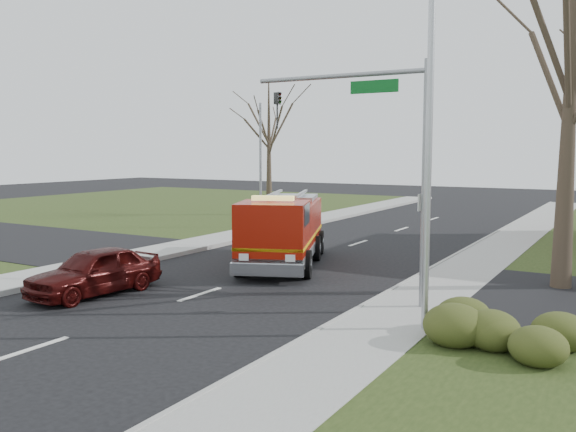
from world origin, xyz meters
The scene contains 11 objects.
ground centered at (0.00, 0.00, 0.00)m, with size 120.00×120.00×0.00m, color black.
sidewalk_right centered at (6.20, 0.00, 0.07)m, with size 2.40×80.00×0.15m, color gray.
sidewalk_left centered at (-6.20, 0.00, 0.07)m, with size 2.40×80.00×0.15m, color gray.
hedge_corner centered at (9.00, -1.00, 0.58)m, with size 2.80×2.00×0.90m, color #2C3A15.
bare_tree_near centered at (9.50, 6.00, 7.41)m, with size 6.00×6.00×12.00m.
bare_tree_left centered at (-10.00, 20.00, 5.56)m, with size 4.50×4.50×9.00m.
traffic_signal_mast centered at (5.21, 1.50, 4.71)m, with size 5.29×0.18×6.80m.
streetlight_pole centered at (7.14, -0.50, 4.55)m, with size 1.48×0.16×8.40m.
utility_pole_far centered at (-6.80, 14.00, 3.50)m, with size 0.14×0.14×7.00m, color gray.
fire_engine centered at (-0.26, 5.39, 1.29)m, with size 4.90×7.45×2.85m.
parked_car_maroon centered at (-2.80, -1.59, 0.73)m, with size 1.72×4.28×1.46m, color #380909.
Camera 1 is at (11.54, -14.44, 4.39)m, focal length 38.00 mm.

